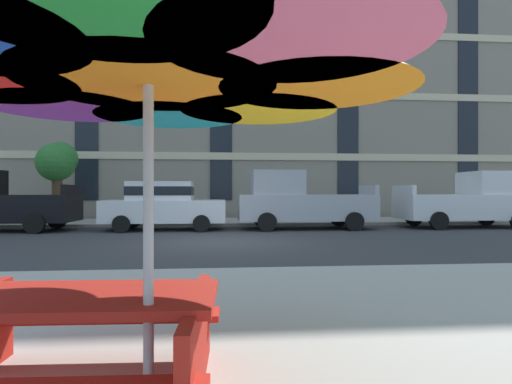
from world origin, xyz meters
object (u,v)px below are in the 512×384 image
Objects in this scene: sedan_white at (164,204)px; patio_umbrella at (148,51)px; street_tree_left at (58,163)px; pickup_silver at (299,202)px; pickup_white at (470,201)px; picnic_table at (72,339)px.

sedan_white is 1.39× the size of patio_umbrella.
sedan_white is 1.23× the size of street_tree_left.
pickup_silver is (5.06, 0.00, 0.08)m from sedan_white.
picnic_table is (-10.74, -12.42, -0.54)m from pickup_white.
street_tree_left is (-16.81, 3.04, 1.64)m from pickup_white.
street_tree_left is at bearing 111.43° from picnic_table.
street_tree_left is 16.76m from picnic_table.
patio_umbrella is at bearing -28.16° from picnic_table.
street_tree_left is 1.92× the size of picnic_table.
patio_umbrella reaches higher than picnic_table.
pickup_silver is at bearing 0.00° from sedan_white.
pickup_silver and pickup_white have the same top height.
pickup_white is 1.43× the size of street_tree_left.
pickup_silver is 2.74× the size of picnic_table.
pickup_white is at bearing 0.00° from sedan_white.
pickup_silver is 1.00× the size of pickup_white.
pickup_white is 1.61× the size of patio_umbrella.
sedan_white is at bearing -180.00° from pickup_white.
picnic_table is at bearing -84.76° from sedan_white.
street_tree_left reaches higher than pickup_white.
pickup_white is 16.35m from patio_umbrella.
street_tree_left is (-9.99, 3.04, 1.64)m from pickup_silver.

